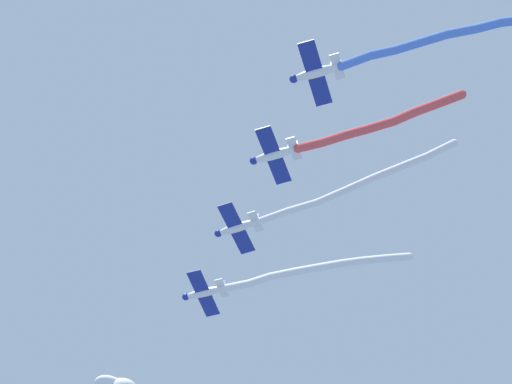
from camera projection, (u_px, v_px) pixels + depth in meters
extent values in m
ellipsoid|color=silver|center=(205.00, 292.00, 101.70)|extent=(1.53, 5.11, 1.03)
sphere|color=navy|center=(186.00, 297.00, 102.11)|extent=(0.96, 0.96, 0.87)
ellipsoid|color=#1E2847|center=(200.00, 291.00, 102.12)|extent=(0.81, 1.32, 0.55)
cube|color=navy|center=(203.00, 294.00, 101.62)|extent=(7.45, 2.44, 0.14)
cube|color=silver|center=(222.00, 288.00, 101.42)|extent=(2.94, 1.24, 0.11)
cube|color=navy|center=(221.00, 285.00, 101.87)|extent=(0.25, 1.15, 1.42)
cylinder|color=white|center=(237.00, 286.00, 101.11)|extent=(1.28, 2.94, 1.36)
cylinder|color=white|center=(260.00, 280.00, 101.02)|extent=(1.22, 2.76, 1.60)
cylinder|color=white|center=(282.00, 274.00, 100.95)|extent=(1.24, 2.87, 1.34)
cylinder|color=white|center=(306.00, 270.00, 100.81)|extent=(1.28, 2.96, 1.43)
cylinder|color=white|center=(329.00, 265.00, 100.82)|extent=(1.44, 2.72, 1.56)
cylinder|color=white|center=(350.00, 262.00, 101.09)|extent=(1.76, 2.74, 1.80)
cylinder|color=white|center=(373.00, 259.00, 101.40)|extent=(1.69, 3.04, 1.56)
cylinder|color=white|center=(397.00, 257.00, 101.84)|extent=(2.07, 3.19, 1.91)
sphere|color=white|center=(225.00, 288.00, 101.23)|extent=(0.91, 0.91, 0.91)
sphere|color=white|center=(249.00, 283.00, 100.99)|extent=(0.91, 0.91, 0.91)
sphere|color=white|center=(270.00, 276.00, 101.05)|extent=(0.91, 0.91, 0.91)
sphere|color=white|center=(294.00, 272.00, 100.84)|extent=(0.91, 0.91, 0.91)
sphere|color=white|center=(318.00, 267.00, 100.78)|extent=(0.91, 0.91, 0.91)
sphere|color=white|center=(340.00, 264.00, 100.86)|extent=(0.91, 0.91, 0.91)
sphere|color=white|center=(361.00, 261.00, 101.31)|extent=(0.91, 0.91, 0.91)
sphere|color=white|center=(385.00, 258.00, 101.49)|extent=(0.91, 0.91, 0.91)
sphere|color=white|center=(409.00, 256.00, 102.19)|extent=(0.91, 0.91, 0.91)
ellipsoid|color=silver|center=(238.00, 227.00, 96.30)|extent=(1.88, 5.13, 1.03)
sphere|color=navy|center=(218.00, 233.00, 96.80)|extent=(1.01, 1.01, 0.87)
ellipsoid|color=#1E2847|center=(233.00, 227.00, 96.75)|extent=(0.89, 1.36, 0.55)
cube|color=navy|center=(237.00, 229.00, 96.23)|extent=(7.50, 2.95, 0.14)
cube|color=silver|center=(256.00, 222.00, 95.94)|extent=(2.98, 1.44, 0.11)
cube|color=navy|center=(255.00, 219.00, 96.39)|extent=(0.33, 1.15, 1.42)
cylinder|color=white|center=(273.00, 216.00, 95.27)|extent=(1.69, 3.53, 0.94)
cylinder|color=white|center=(302.00, 207.00, 94.47)|extent=(1.38, 3.58, 0.88)
cylinder|color=white|center=(332.00, 196.00, 93.48)|extent=(2.15, 3.66, 1.18)
cylinder|color=white|center=(361.00, 183.00, 92.48)|extent=(1.85, 3.49, 1.20)
cylinder|color=white|center=(389.00, 172.00, 91.49)|extent=(2.07, 3.17, 1.39)
cylinder|color=white|center=(414.00, 161.00, 90.30)|extent=(1.91, 3.01, 1.26)
cylinder|color=white|center=(441.00, 150.00, 89.05)|extent=(2.26, 3.15, 1.34)
sphere|color=white|center=(259.00, 221.00, 95.73)|extent=(0.79, 0.79, 0.79)
sphere|color=white|center=(287.00, 211.00, 94.80)|extent=(0.79, 0.79, 0.79)
sphere|color=white|center=(317.00, 202.00, 94.13)|extent=(0.79, 0.79, 0.79)
sphere|color=white|center=(347.00, 190.00, 92.82)|extent=(0.79, 0.79, 0.79)
sphere|color=white|center=(375.00, 177.00, 92.13)|extent=(0.79, 0.79, 0.79)
sphere|color=white|center=(402.00, 166.00, 90.85)|extent=(0.79, 0.79, 0.79)
sphere|color=white|center=(427.00, 156.00, 89.75)|extent=(0.79, 0.79, 0.79)
sphere|color=white|center=(454.00, 143.00, 88.35)|extent=(0.79, 0.79, 0.79)
ellipsoid|color=silver|center=(275.00, 155.00, 90.90)|extent=(1.72, 5.12, 1.03)
sphere|color=navy|center=(254.00, 161.00, 91.36)|extent=(0.99, 0.99, 0.87)
ellipsoid|color=#1E2847|center=(269.00, 154.00, 91.34)|extent=(0.85, 1.34, 0.55)
cube|color=navy|center=(274.00, 156.00, 90.82)|extent=(7.48, 2.71, 0.14)
cube|color=silver|center=(294.00, 149.00, 90.58)|extent=(2.96, 1.35, 0.11)
cube|color=navy|center=(293.00, 146.00, 91.03)|extent=(0.29, 1.15, 1.42)
cylinder|color=#DB4C4C|center=(309.00, 146.00, 90.04)|extent=(1.68, 2.69, 1.54)
cylinder|color=#DB4C4C|center=(333.00, 139.00, 89.13)|extent=(2.05, 2.97, 1.79)
cylinder|color=#DB4C4C|center=(357.00, 132.00, 88.22)|extent=(1.69, 2.53, 1.49)
cylinder|color=#DB4C4C|center=(381.00, 125.00, 87.60)|extent=(1.42, 2.81, 1.02)
cylinder|color=#DB4C4C|center=(404.00, 117.00, 86.90)|extent=(1.88, 2.50, 1.33)
cylinder|color=#DB4C4C|center=(426.00, 108.00, 85.97)|extent=(2.00, 2.64, 1.62)
cylinder|color=#DB4C4C|center=(450.00, 99.00, 85.17)|extent=(1.53, 2.61, 0.99)
sphere|color=#DB4C4C|center=(298.00, 148.00, 90.38)|extent=(0.96, 0.96, 0.96)
sphere|color=#DB4C4C|center=(321.00, 143.00, 89.70)|extent=(0.96, 0.96, 0.96)
sphere|color=#DB4C4C|center=(346.00, 135.00, 88.56)|extent=(0.96, 0.96, 0.96)
sphere|color=#DB4C4C|center=(368.00, 129.00, 87.88)|extent=(0.96, 0.96, 0.96)
sphere|color=#DB4C4C|center=(394.00, 121.00, 87.32)|extent=(0.96, 0.96, 0.96)
sphere|color=#DB4C4C|center=(415.00, 112.00, 86.48)|extent=(0.96, 0.96, 0.96)
sphere|color=#DB4C4C|center=(438.00, 103.00, 85.47)|extent=(0.96, 0.96, 0.96)
sphere|color=#DB4C4C|center=(462.00, 94.00, 84.86)|extent=(0.96, 0.96, 0.96)
ellipsoid|color=silver|center=(317.00, 73.00, 85.51)|extent=(1.56, 5.11, 1.03)
sphere|color=navy|center=(294.00, 79.00, 85.92)|extent=(0.96, 0.96, 0.87)
ellipsoid|color=#1E2847|center=(311.00, 72.00, 85.93)|extent=(0.82, 1.32, 0.55)
cube|color=navy|center=(315.00, 74.00, 85.42)|extent=(7.46, 2.49, 0.14)
cube|color=silver|center=(337.00, 67.00, 85.22)|extent=(2.94, 1.26, 0.11)
cube|color=navy|center=(336.00, 64.00, 85.67)|extent=(0.26, 1.15, 1.42)
cylinder|color=#4C75DB|center=(356.00, 61.00, 84.77)|extent=(1.63, 3.12, 1.25)
cylinder|color=#4C75DB|center=(383.00, 53.00, 84.50)|extent=(1.06, 2.55, 1.31)
cylinder|color=#4C75DB|center=(407.00, 46.00, 84.21)|extent=(1.48, 2.62, 1.18)
cylinder|color=#4C75DB|center=(433.00, 38.00, 83.69)|extent=(1.39, 2.80, 1.13)
cylinder|color=#4C75DB|center=(461.00, 32.00, 83.40)|extent=(1.09, 2.79, 1.21)
cylinder|color=#4C75DB|center=(488.00, 26.00, 83.08)|extent=(1.37, 2.51, 1.19)
sphere|color=#4C75DB|center=(341.00, 66.00, 85.03)|extent=(0.90, 0.90, 0.90)
sphere|color=#4C75DB|center=(370.00, 55.00, 84.51)|extent=(0.90, 0.90, 0.90)
sphere|color=#4C75DB|center=(395.00, 50.00, 84.50)|extent=(0.90, 0.90, 0.90)
sphere|color=#4C75DB|center=(420.00, 43.00, 83.91)|extent=(0.90, 0.90, 0.90)
sphere|color=#4C75DB|center=(447.00, 34.00, 83.48)|extent=(0.90, 0.90, 0.90)
sphere|color=#4C75DB|center=(475.00, 29.00, 83.31)|extent=(0.90, 0.90, 0.90)
sphere|color=#4C75DB|center=(500.00, 22.00, 82.84)|extent=(0.90, 0.90, 0.90)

